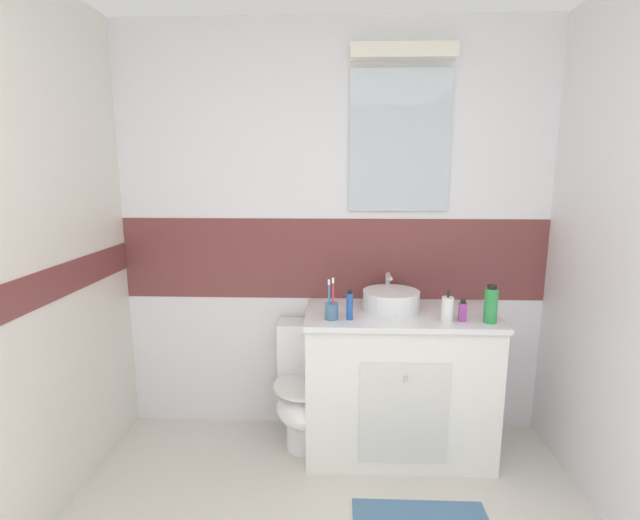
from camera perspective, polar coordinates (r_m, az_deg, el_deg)
wall_back_tiled at (r=2.87m, az=1.75°, el=3.51°), size 3.20×0.20×2.50m
vanity_cabinet at (r=2.83m, az=9.57°, el=-14.55°), size 1.07×0.56×0.85m
sink_basin at (r=2.68m, az=8.75°, el=-4.86°), size 0.32×0.37×0.19m
toilet at (r=2.86m, az=-1.70°, el=-15.76°), size 0.37×0.50×0.74m
toothbrush_cup at (r=2.49m, az=1.40°, el=-6.14°), size 0.07×0.07×0.23m
soap_dispenser at (r=2.54m, az=15.47°, el=-5.88°), size 0.06×0.06×0.17m
mouthwash_bottle at (r=2.58m, az=20.34°, el=-5.20°), size 0.07×0.07×0.20m
perfume_flask_small at (r=2.57m, az=17.19°, el=-6.04°), size 0.04×0.03×0.12m
toothpaste_tube_upright at (r=2.48m, az=3.68°, el=-5.64°), size 0.04×0.04×0.16m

